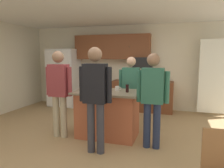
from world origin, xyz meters
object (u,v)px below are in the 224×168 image
at_px(person_elder_center, 131,87).
at_px(person_guest_right, 153,94).
at_px(refrigerator, 64,78).
at_px(person_guest_by_door, 95,93).
at_px(tumbler_amber, 104,87).
at_px(glass_stout_tall, 127,88).
at_px(person_host_foreground, 59,88).
at_px(microwave_over_range, 143,63).
at_px(mug_blue_stoneware, 117,88).
at_px(kitchen_island, 108,113).

xyz_separation_m(person_elder_center, person_guest_right, (0.61, -1.04, 0.04)).
bearing_deg(refrigerator, person_guest_right, -38.14).
bearing_deg(person_guest_by_door, person_guest_right, -64.85).
bearing_deg(tumbler_amber, glass_stout_tall, -14.98).
bearing_deg(person_host_foreground, glass_stout_tall, -6.50).
bearing_deg(tumbler_amber, microwave_over_range, 77.92).
height_order(person_guest_right, person_guest_by_door, person_guest_by_door).
bearing_deg(mug_blue_stoneware, glass_stout_tall, -27.50).
xyz_separation_m(microwave_over_range, tumbler_amber, (-0.47, -2.19, -0.44)).
bearing_deg(glass_stout_tall, kitchen_island, 177.04).
distance_m(kitchen_island, person_guest_right, 1.10).
xyz_separation_m(microwave_over_range, kitchen_island, (-0.36, -2.30, -0.97)).
height_order(microwave_over_range, person_guest_right, person_guest_right).
distance_m(refrigerator, mug_blue_stoneware, 3.19).
height_order(person_guest_by_door, glass_stout_tall, person_guest_by_door).
xyz_separation_m(person_host_foreground, person_guest_by_door, (0.96, -0.46, 0.03)).
bearing_deg(microwave_over_range, mug_blue_stoneware, -94.74).
xyz_separation_m(person_guest_right, glass_stout_tall, (-0.52, 0.28, 0.04)).
relative_size(microwave_over_range, glass_stout_tall, 3.57).
bearing_deg(microwave_over_range, person_guest_by_door, -95.88).
bearing_deg(kitchen_island, person_guest_by_door, -87.11).
height_order(person_guest_by_door, mug_blue_stoneware, person_guest_by_door).
bearing_deg(refrigerator, glass_stout_tall, -39.76).
xyz_separation_m(person_guest_right, person_guest_by_door, (-0.89, -0.47, 0.07)).
height_order(refrigerator, tumbler_amber, refrigerator).
bearing_deg(mug_blue_stoneware, kitchen_island, -149.87).
distance_m(person_guest_by_door, glass_stout_tall, 0.84).
height_order(person_host_foreground, person_elder_center, person_host_foreground).
bearing_deg(microwave_over_range, glass_stout_tall, -88.71).
xyz_separation_m(person_elder_center, person_guest_by_door, (-0.28, -1.52, 0.11)).
relative_size(person_elder_center, tumbler_amber, 12.58).
relative_size(person_elder_center, person_guest_right, 0.96).
height_order(person_host_foreground, mug_blue_stoneware, person_host_foreground).
bearing_deg(mug_blue_stoneware, person_guest_by_door, -98.70).
xyz_separation_m(person_host_foreground, tumbler_amber, (0.81, 0.44, -0.01)).
bearing_deg(person_elder_center, refrigerator, -95.87).
xyz_separation_m(refrigerator, microwave_over_range, (2.60, 0.12, 0.51)).
bearing_deg(person_host_foreground, refrigerator, 98.67).
bearing_deg(person_guest_right, tumbler_amber, -3.96).
bearing_deg(person_guest_by_door, person_host_foreground, 61.53).
height_order(microwave_over_range, person_guest_by_door, person_guest_by_door).
distance_m(refrigerator, person_host_foreground, 2.83).
bearing_deg(mug_blue_stoneware, person_elder_center, 76.95).
height_order(refrigerator, person_elder_center, refrigerator).
bearing_deg(kitchen_island, refrigerator, 135.74).
bearing_deg(person_elder_center, person_host_foreground, -26.03).
xyz_separation_m(microwave_over_range, person_guest_right, (0.57, -2.61, -0.47)).
distance_m(refrigerator, tumbler_amber, 2.97).
bearing_deg(person_guest_right, glass_stout_tall, -10.46).
bearing_deg(person_guest_right, person_guest_by_door, 46.23).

